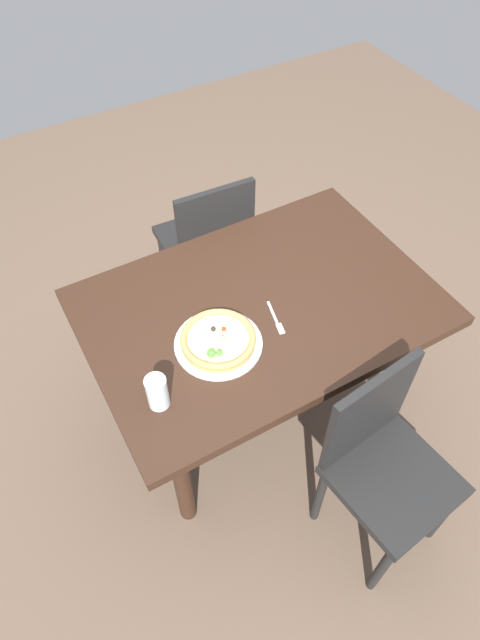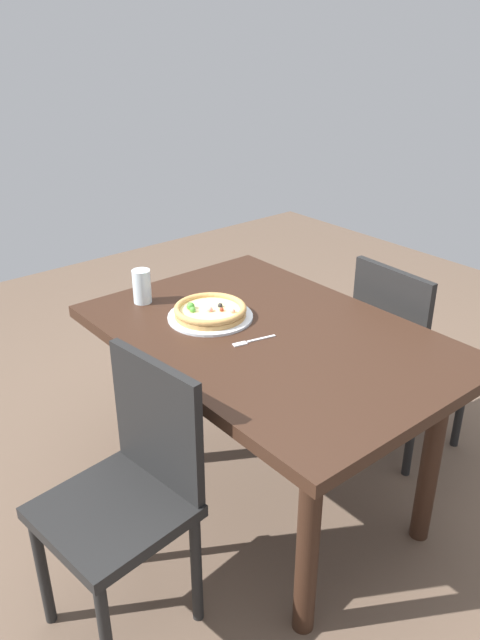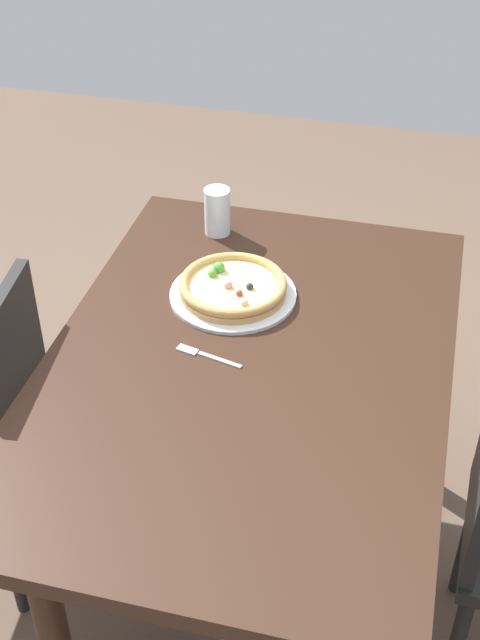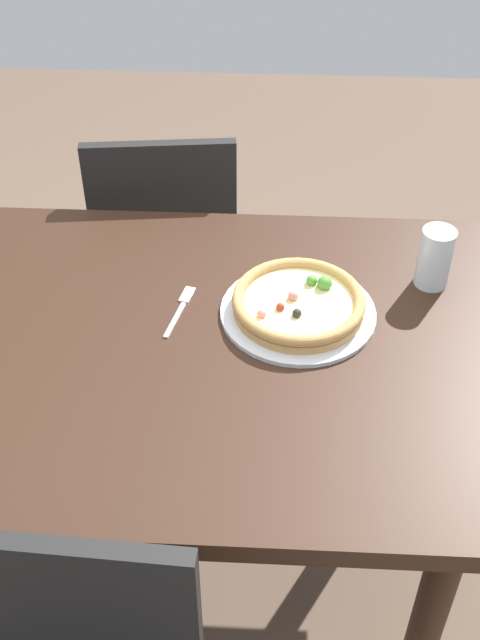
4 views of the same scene
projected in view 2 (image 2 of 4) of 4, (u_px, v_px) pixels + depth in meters
ground_plane at (267, 497)px, 2.54m from camera, size 6.00×6.00×0.00m
dining_table at (270, 357)px, 2.25m from camera, size 1.34×0.92×0.76m
chair_near at (403, 351)px, 2.64m from camera, size 0.42×0.42×0.90m
chair_far at (130, 490)px, 1.86m from camera, size 0.44×0.44×0.90m
plate at (210, 317)px, 2.32m from camera, size 0.32×0.32×0.01m
pizza at (210, 310)px, 2.30m from camera, size 0.27×0.27×0.05m
fork at (250, 341)px, 2.15m from camera, size 0.05×0.16×0.00m
drinking_glass at (142, 286)px, 2.42m from camera, size 0.07×0.07×0.13m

